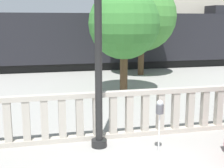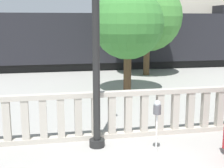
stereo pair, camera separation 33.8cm
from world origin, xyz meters
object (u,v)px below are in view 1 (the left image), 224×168
at_px(lamppost, 98,34).
at_px(parking_meter, 160,110).
at_px(train_near, 81,40).
at_px(tree_left, 124,24).
at_px(tree_right, 142,17).

distance_m(lamppost, parking_meter, 2.49).
bearing_deg(train_near, tree_left, -82.99).
distance_m(tree_left, tree_right, 5.13).
bearing_deg(train_near, lamppost, -95.59).
height_order(parking_meter, tree_left, tree_left).
xyz_separation_m(tree_left, tree_right, (2.35, 4.54, 0.38)).
distance_m(train_near, tree_right, 5.08).
distance_m(lamppost, train_near, 14.38).
distance_m(lamppost, tree_right, 11.80).
bearing_deg(lamppost, tree_right, 66.31).
distance_m(lamppost, tree_left, 6.70).
bearing_deg(parking_meter, tree_right, 74.05).
distance_m(parking_meter, tree_right, 12.23).
bearing_deg(tree_left, train_near, 97.01).
bearing_deg(lamppost, parking_meter, -26.26).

